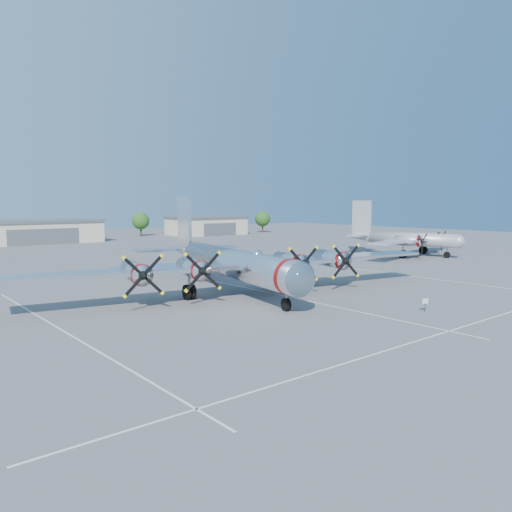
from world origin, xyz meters
TOP-DOWN VIEW (x-y plane):
  - ground at (0.00, 0.00)m, footprint 260.00×260.00m
  - parking_lines at (0.00, -1.75)m, footprint 60.00×50.08m
  - hangar_center at (0.00, 81.96)m, footprint 28.60×14.60m
  - hangar_east at (48.00, 81.96)m, footprint 20.60×14.60m
  - tree_east at (30.00, 88.00)m, footprint 4.80×4.80m
  - tree_far_east at (68.00, 80.00)m, footprint 4.80×4.80m
  - main_bomber_b29 at (-2.65, 1.45)m, footprint 51.83×40.03m
  - twin_engine_east at (43.29, 10.72)m, footprint 34.90×28.23m
  - info_placard at (4.50, -17.19)m, footprint 0.59×0.21m

SIDE VIEW (x-z plane):
  - ground at x=0.00m, z-range 0.00..0.00m
  - main_bomber_b29 at x=-2.65m, z-range -5.17..5.17m
  - twin_engine_east at x=43.29m, z-range -4.90..4.90m
  - parking_lines at x=0.00m, z-range 0.00..0.01m
  - info_placard at x=4.50m, z-range 0.23..1.38m
  - hangar_center at x=0.00m, z-range 0.01..5.41m
  - hangar_east at x=48.00m, z-range 0.01..5.41m
  - tree_east at x=30.00m, z-range 0.90..7.54m
  - tree_far_east at x=68.00m, z-range 0.90..7.54m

